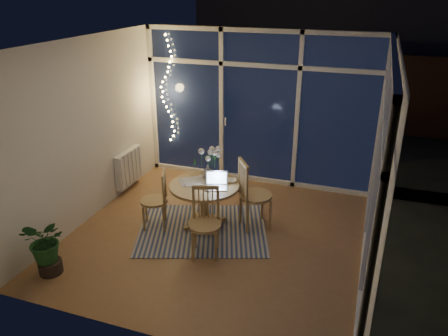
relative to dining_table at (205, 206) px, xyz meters
The scene contains 25 objects.
floor 0.47m from the dining_table, 30.01° to the right, with size 4.00×4.00×0.00m, color olive.
ceiling 2.29m from the dining_table, 30.01° to the right, with size 4.00×4.00×0.00m, color white.
wall_back 2.10m from the dining_table, 81.26° to the left, with size 4.00×0.04×2.60m, color silver.
wall_front 2.39m from the dining_table, 82.56° to the right, with size 4.00×0.04×2.60m, color silver.
wall_left 1.98m from the dining_table, behind, with size 0.04×4.00×2.60m, color silver.
wall_right 2.48m from the dining_table, ahead, with size 0.04×4.00×2.60m, color silver.
window_wall_back 2.06m from the dining_table, 81.07° to the left, with size 4.00×0.10×2.60m, color white.
window_wall_right 2.45m from the dining_table, ahead, with size 0.10×4.00×2.60m, color white.
radiator 1.82m from the dining_table, 156.03° to the left, with size 0.10×0.70×0.58m, color silver.
fairy_lights 2.50m from the dining_table, 128.54° to the left, with size 0.24×0.10×1.85m, color #FECE65, non-canonical shape.
garden_patio 4.92m from the dining_table, 80.81° to the left, with size 12.00×6.00×0.10m, color black.
garden_fence 5.37m from the dining_table, 86.97° to the left, with size 11.00×0.08×1.80m, color #352113.
neighbour_roof 8.56m from the dining_table, 86.00° to the left, with size 7.00×3.00×2.20m, color #34353E.
garden_shrubs 3.28m from the dining_table, 99.08° to the left, with size 0.90×0.90×0.90m, color black.
rug 0.34m from the dining_table, 90.00° to the right, with size 1.80×1.44×0.01m, color beige.
dining_table is the anchor object (origin of this frame).
chair_left 0.72m from the dining_table, 159.96° to the right, with size 0.40×0.40×0.87m, color #A5834A.
chair_right 0.74m from the dining_table, 18.07° to the left, with size 0.49×0.49×1.05m, color #A5834A.
chair_front 0.73m from the dining_table, 68.02° to the right, with size 0.43×0.43×0.92m, color #A5834A.
laptop 0.49m from the dining_table, 13.88° to the right, with size 0.30×0.26×0.22m, color silver, non-canonical shape.
flower_vase 0.49m from the dining_table, 97.44° to the left, with size 0.20×0.20×0.21m, color white.
bowl 0.52m from the dining_table, 32.59° to the left, with size 0.15×0.15×0.04m, color white.
newspapers 0.38m from the dining_table, 160.20° to the left, with size 0.38×0.29×0.01m, color silver.
phone 0.39m from the dining_table, 45.49° to the right, with size 0.12×0.06×0.01m, color black.
potted_plant 2.13m from the dining_table, 129.77° to the right, with size 0.54×0.47×0.76m, color #1A4B1F.
Camera 1 is at (1.78, -4.93, 3.25)m, focal length 35.00 mm.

